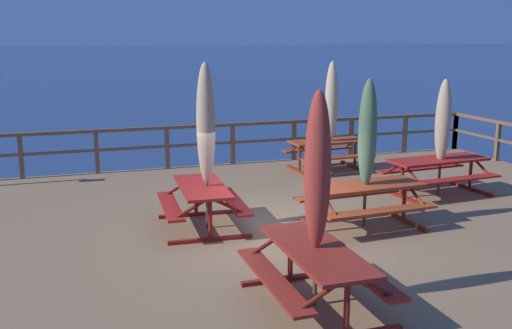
{
  "coord_description": "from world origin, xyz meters",
  "views": [
    {
      "loc": [
        -3.22,
        -9.0,
        4.06
      ],
      "look_at": [
        0.0,
        0.83,
        1.79
      ],
      "focal_mm": 40.87,
      "sensor_mm": 36.0,
      "label": 1
    }
  ],
  "objects_px": {
    "picnic_table_back_right": "(364,196)",
    "patio_umbrella_short_front": "(332,102)",
    "picnic_table_mid_left": "(438,168)",
    "patio_umbrella_tall_front": "(367,134)",
    "patio_umbrella_tall_mid_right": "(206,125)",
    "picnic_table_front_right": "(202,197)",
    "patio_umbrella_short_back": "(443,122)",
    "picnic_table_back_left": "(316,264)",
    "picnic_table_front_left": "(328,149)",
    "patio_umbrella_tall_back_left": "(317,172)"
  },
  "relations": [
    {
      "from": "picnic_table_mid_left",
      "to": "picnic_table_back_right",
      "type": "distance_m",
      "value": 2.95
    },
    {
      "from": "picnic_table_front_right",
      "to": "patio_umbrella_tall_back_left",
      "type": "bearing_deg",
      "value": -79.32
    },
    {
      "from": "picnic_table_front_left",
      "to": "picnic_table_mid_left",
      "type": "height_order",
      "value": "same"
    },
    {
      "from": "picnic_table_front_right",
      "to": "picnic_table_back_left",
      "type": "relative_size",
      "value": 0.91
    },
    {
      "from": "picnic_table_front_right",
      "to": "patio_umbrella_short_front",
      "type": "height_order",
      "value": "patio_umbrella_short_front"
    },
    {
      "from": "picnic_table_front_left",
      "to": "picnic_table_back_right",
      "type": "bearing_deg",
      "value": -106.98
    },
    {
      "from": "picnic_table_front_right",
      "to": "patio_umbrella_tall_mid_right",
      "type": "relative_size",
      "value": 0.65
    },
    {
      "from": "picnic_table_front_right",
      "to": "picnic_table_back_left",
      "type": "bearing_deg",
      "value": -79.6
    },
    {
      "from": "picnic_table_back_left",
      "to": "patio_umbrella_tall_back_left",
      "type": "relative_size",
      "value": 0.76
    },
    {
      "from": "patio_umbrella_short_front",
      "to": "patio_umbrella_short_back",
      "type": "distance_m",
      "value": 3.0
    },
    {
      "from": "patio_umbrella_short_back",
      "to": "patio_umbrella_tall_front",
      "type": "height_order",
      "value": "patio_umbrella_tall_front"
    },
    {
      "from": "patio_umbrella_short_back",
      "to": "picnic_table_front_left",
      "type": "bearing_deg",
      "value": 114.97
    },
    {
      "from": "patio_umbrella_short_front",
      "to": "patio_umbrella_tall_back_left",
      "type": "bearing_deg",
      "value": -116.62
    },
    {
      "from": "picnic_table_mid_left",
      "to": "patio_umbrella_tall_mid_right",
      "type": "xyz_separation_m",
      "value": [
        -5.18,
        -0.72,
        1.26
      ]
    },
    {
      "from": "picnic_table_back_left",
      "to": "patio_umbrella_tall_mid_right",
      "type": "bearing_deg",
      "value": 99.3
    },
    {
      "from": "patio_umbrella_tall_front",
      "to": "patio_umbrella_tall_mid_right",
      "type": "distance_m",
      "value": 2.76
    },
    {
      "from": "picnic_table_front_right",
      "to": "patio_umbrella_tall_front",
      "type": "bearing_deg",
      "value": -16.17
    },
    {
      "from": "picnic_table_front_right",
      "to": "patio_umbrella_short_back",
      "type": "distance_m",
      "value": 5.42
    },
    {
      "from": "picnic_table_front_right",
      "to": "picnic_table_back_left",
      "type": "xyz_separation_m",
      "value": [
        0.63,
        -3.42,
        0.01
      ]
    },
    {
      "from": "picnic_table_back_left",
      "to": "picnic_table_front_right",
      "type": "bearing_deg",
      "value": 100.4
    },
    {
      "from": "picnic_table_back_right",
      "to": "patio_umbrella_short_front",
      "type": "xyz_separation_m",
      "value": [
        1.32,
        4.17,
        1.16
      ]
    },
    {
      "from": "picnic_table_front_right",
      "to": "patio_umbrella_short_back",
      "type": "height_order",
      "value": "patio_umbrella_short_back"
    },
    {
      "from": "picnic_table_mid_left",
      "to": "patio_umbrella_short_front",
      "type": "bearing_deg",
      "value": 114.6
    },
    {
      "from": "patio_umbrella_tall_front",
      "to": "patio_umbrella_tall_back_left",
      "type": "bearing_deg",
      "value": -128.86
    },
    {
      "from": "picnic_table_back_left",
      "to": "patio_umbrella_tall_front",
      "type": "xyz_separation_m",
      "value": [
        2.1,
        2.63,
        1.09
      ]
    },
    {
      "from": "patio_umbrella_short_back",
      "to": "patio_umbrella_short_front",
      "type": "bearing_deg",
      "value": 114.98
    },
    {
      "from": "patio_umbrella_short_back",
      "to": "patio_umbrella_tall_front",
      "type": "relative_size",
      "value": 0.94
    },
    {
      "from": "picnic_table_front_left",
      "to": "picnic_table_mid_left",
      "type": "bearing_deg",
      "value": -65.39
    },
    {
      "from": "patio_umbrella_tall_front",
      "to": "patio_umbrella_tall_back_left",
      "type": "relative_size",
      "value": 0.97
    },
    {
      "from": "picnic_table_front_left",
      "to": "patio_umbrella_tall_mid_right",
      "type": "bearing_deg",
      "value": -138.42
    },
    {
      "from": "picnic_table_back_left",
      "to": "patio_umbrella_short_front",
      "type": "height_order",
      "value": "patio_umbrella_short_front"
    },
    {
      "from": "picnic_table_mid_left",
      "to": "patio_umbrella_short_front",
      "type": "relative_size",
      "value": 0.83
    },
    {
      "from": "picnic_table_mid_left",
      "to": "picnic_table_front_right",
      "type": "distance_m",
      "value": 5.3
    },
    {
      "from": "picnic_table_back_right",
      "to": "patio_umbrella_short_front",
      "type": "relative_size",
      "value": 0.79
    },
    {
      "from": "patio_umbrella_short_front",
      "to": "patio_umbrella_tall_back_left",
      "type": "distance_m",
      "value": 7.55
    },
    {
      "from": "patio_umbrella_short_back",
      "to": "patio_umbrella_tall_front",
      "type": "distance_m",
      "value": 2.94
    },
    {
      "from": "picnic_table_back_left",
      "to": "patio_umbrella_tall_mid_right",
      "type": "relative_size",
      "value": 0.71
    },
    {
      "from": "picnic_table_front_left",
      "to": "picnic_table_front_right",
      "type": "height_order",
      "value": "same"
    },
    {
      "from": "picnic_table_back_left",
      "to": "picnic_table_back_right",
      "type": "bearing_deg",
      "value": 51.64
    },
    {
      "from": "picnic_table_front_left",
      "to": "patio_umbrella_tall_mid_right",
      "type": "relative_size",
      "value": 0.68
    },
    {
      "from": "picnic_table_front_left",
      "to": "picnic_table_back_right",
      "type": "distance_m",
      "value": 4.43
    },
    {
      "from": "picnic_table_back_left",
      "to": "patio_umbrella_tall_front",
      "type": "height_order",
      "value": "patio_umbrella_tall_front"
    },
    {
      "from": "patio_umbrella_tall_front",
      "to": "patio_umbrella_tall_mid_right",
      "type": "xyz_separation_m",
      "value": [
        -2.65,
        0.74,
        0.18
      ]
    },
    {
      "from": "picnic_table_front_right",
      "to": "picnic_table_back_left",
      "type": "distance_m",
      "value": 3.48
    },
    {
      "from": "picnic_table_back_right",
      "to": "picnic_table_back_left",
      "type": "xyz_separation_m",
      "value": [
        -2.07,
        -2.62,
        -0.0
      ]
    },
    {
      "from": "picnic_table_front_right",
      "to": "patio_umbrella_short_back",
      "type": "xyz_separation_m",
      "value": [
        5.29,
        0.65,
        0.99
      ]
    },
    {
      "from": "patio_umbrella_tall_front",
      "to": "patio_umbrella_tall_mid_right",
      "type": "height_order",
      "value": "patio_umbrella_tall_mid_right"
    },
    {
      "from": "patio_umbrella_short_back",
      "to": "patio_umbrella_tall_back_left",
      "type": "xyz_separation_m",
      "value": [
        -4.65,
        -4.04,
        0.16
      ]
    },
    {
      "from": "patio_umbrella_tall_mid_right",
      "to": "patio_umbrella_tall_back_left",
      "type": "relative_size",
      "value": 1.07
    },
    {
      "from": "patio_umbrella_short_front",
      "to": "patio_umbrella_short_back",
      "type": "xyz_separation_m",
      "value": [
        1.26,
        -2.71,
        -0.18
      ]
    }
  ]
}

